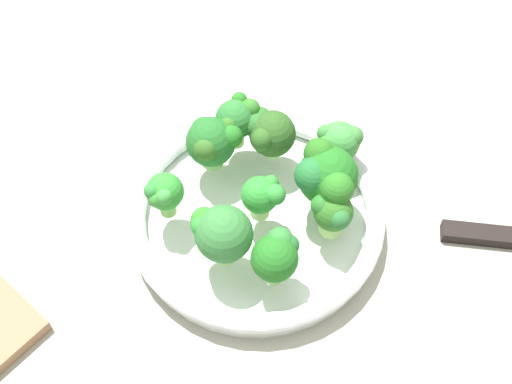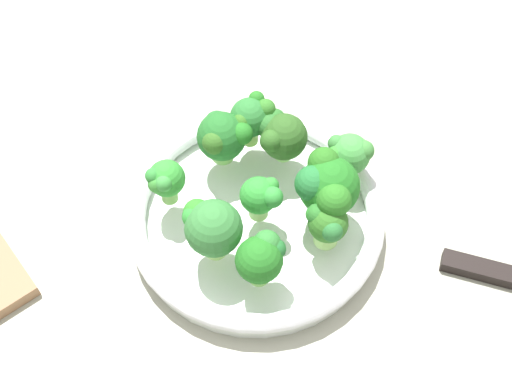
{
  "view_description": "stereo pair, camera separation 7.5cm",
  "coord_description": "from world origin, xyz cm",
  "px_view_note": "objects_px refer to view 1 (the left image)",
  "views": [
    {
      "loc": [
        -34.51,
        -20.38,
        68.93
      ],
      "look_at": [
        2.01,
        1.34,
        6.85
      ],
      "focal_mm": 48.58,
      "sensor_mm": 36.0,
      "label": 1
    },
    {
      "loc": [
        -30.11,
        -26.47,
        68.93
      ],
      "look_at": [
        2.01,
        1.34,
        6.85
      ],
      "focal_mm": 48.58,
      "sensor_mm": 36.0,
      "label": 2
    }
  ],
  "objects_px": {
    "bowl": "(256,216)",
    "broccoli_floret_5": "(269,132)",
    "broccoli_floret_9": "(332,213)",
    "broccoli_floret_7": "(326,176)",
    "broccoli_floret_1": "(262,195)",
    "broccoli_floret_0": "(221,233)",
    "broccoli_floret_4": "(164,194)",
    "broccoli_floret_8": "(211,142)",
    "broccoli_floret_2": "(276,256)",
    "broccoli_floret_3": "(236,119)",
    "broccoli_floret_6": "(339,142)"
  },
  "relations": [
    {
      "from": "broccoli_floret_5",
      "to": "broccoli_floret_7",
      "type": "height_order",
      "value": "broccoli_floret_7"
    },
    {
      "from": "broccoli_floret_4",
      "to": "broccoli_floret_6",
      "type": "relative_size",
      "value": 1.05
    },
    {
      "from": "broccoli_floret_2",
      "to": "broccoli_floret_4",
      "type": "height_order",
      "value": "broccoli_floret_2"
    },
    {
      "from": "broccoli_floret_3",
      "to": "broccoli_floret_1",
      "type": "bearing_deg",
      "value": -133.15
    },
    {
      "from": "broccoli_floret_4",
      "to": "broccoli_floret_5",
      "type": "xyz_separation_m",
      "value": [
        0.13,
        -0.05,
        -0.0
      ]
    },
    {
      "from": "broccoli_floret_3",
      "to": "broccoli_floret_5",
      "type": "bearing_deg",
      "value": -81.22
    },
    {
      "from": "bowl",
      "to": "broccoli_floret_4",
      "type": "height_order",
      "value": "broccoli_floret_4"
    },
    {
      "from": "broccoli_floret_2",
      "to": "bowl",
      "type": "bearing_deg",
      "value": 44.43
    },
    {
      "from": "broccoli_floret_7",
      "to": "broccoli_floret_9",
      "type": "xyz_separation_m",
      "value": [
        -0.03,
        -0.02,
        -0.01
      ]
    },
    {
      "from": "bowl",
      "to": "broccoli_floret_9",
      "type": "bearing_deg",
      "value": -79.48
    },
    {
      "from": "broccoli_floret_1",
      "to": "broccoli_floret_4",
      "type": "bearing_deg",
      "value": 120.48
    },
    {
      "from": "broccoli_floret_1",
      "to": "broccoli_floret_7",
      "type": "bearing_deg",
      "value": -44.9
    },
    {
      "from": "broccoli_floret_3",
      "to": "broccoli_floret_9",
      "type": "distance_m",
      "value": 0.16
    },
    {
      "from": "broccoli_floret_6",
      "to": "broccoli_floret_8",
      "type": "xyz_separation_m",
      "value": [
        -0.08,
        0.12,
        0.0
      ]
    },
    {
      "from": "broccoli_floret_3",
      "to": "broccoli_floret_4",
      "type": "bearing_deg",
      "value": 173.5
    },
    {
      "from": "broccoli_floret_4",
      "to": "broccoli_floret_8",
      "type": "bearing_deg",
      "value": -3.33
    },
    {
      "from": "broccoli_floret_8",
      "to": "broccoli_floret_9",
      "type": "xyz_separation_m",
      "value": [
        -0.01,
        -0.16,
        -0.0
      ]
    },
    {
      "from": "broccoli_floret_5",
      "to": "broccoli_floret_0",
      "type": "bearing_deg",
      "value": -169.06
    },
    {
      "from": "broccoli_floret_1",
      "to": "broccoli_floret_9",
      "type": "height_order",
      "value": "same"
    },
    {
      "from": "broccoli_floret_4",
      "to": "broccoli_floret_7",
      "type": "xyz_separation_m",
      "value": [
        0.1,
        -0.14,
        0.01
      ]
    },
    {
      "from": "broccoli_floret_0",
      "to": "broccoli_floret_1",
      "type": "distance_m",
      "value": 0.07
    },
    {
      "from": "broccoli_floret_1",
      "to": "broccoli_floret_4",
      "type": "distance_m",
      "value": 0.11
    },
    {
      "from": "broccoli_floret_8",
      "to": "broccoli_floret_2",
      "type": "bearing_deg",
      "value": -123.46
    },
    {
      "from": "broccoli_floret_8",
      "to": "broccoli_floret_1",
      "type": "bearing_deg",
      "value": -110.48
    },
    {
      "from": "broccoli_floret_5",
      "to": "broccoli_floret_7",
      "type": "bearing_deg",
      "value": -107.88
    },
    {
      "from": "bowl",
      "to": "broccoli_floret_6",
      "type": "bearing_deg",
      "value": -23.93
    },
    {
      "from": "broccoli_floret_5",
      "to": "broccoli_floret_6",
      "type": "height_order",
      "value": "broccoli_floret_5"
    },
    {
      "from": "broccoli_floret_1",
      "to": "broccoli_floret_9",
      "type": "relative_size",
      "value": 1.01
    },
    {
      "from": "broccoli_floret_9",
      "to": "bowl",
      "type": "bearing_deg",
      "value": 100.52
    },
    {
      "from": "broccoli_floret_2",
      "to": "broccoli_floret_6",
      "type": "height_order",
      "value": "broccoli_floret_2"
    },
    {
      "from": "broccoli_floret_5",
      "to": "broccoli_floret_9",
      "type": "height_order",
      "value": "broccoli_floret_5"
    },
    {
      "from": "broccoli_floret_4",
      "to": "broccoli_floret_9",
      "type": "xyz_separation_m",
      "value": [
        0.07,
        -0.17,
        -0.0
      ]
    },
    {
      "from": "broccoli_floret_9",
      "to": "broccoli_floret_7",
      "type": "bearing_deg",
      "value": 37.98
    },
    {
      "from": "broccoli_floret_0",
      "to": "broccoli_floret_8",
      "type": "relative_size",
      "value": 1.16
    },
    {
      "from": "broccoli_floret_5",
      "to": "broccoli_floret_9",
      "type": "bearing_deg",
      "value": -117.92
    },
    {
      "from": "broccoli_floret_6",
      "to": "broccoli_floret_0",
      "type": "bearing_deg",
      "value": 165.36
    },
    {
      "from": "bowl",
      "to": "broccoli_floret_5",
      "type": "bearing_deg",
      "value": 20.2
    },
    {
      "from": "broccoli_floret_4",
      "to": "broccoli_floret_3",
      "type": "bearing_deg",
      "value": -6.5
    },
    {
      "from": "broccoli_floret_4",
      "to": "broccoli_floret_5",
      "type": "relative_size",
      "value": 0.96
    },
    {
      "from": "broccoli_floret_2",
      "to": "broccoli_floret_4",
      "type": "relative_size",
      "value": 1.06
    },
    {
      "from": "broccoli_floret_0",
      "to": "broccoli_floret_4",
      "type": "distance_m",
      "value": 0.08
    },
    {
      "from": "broccoli_floret_5",
      "to": "broccoli_floret_6",
      "type": "bearing_deg",
      "value": -67.31
    },
    {
      "from": "broccoli_floret_7",
      "to": "broccoli_floret_8",
      "type": "relative_size",
      "value": 1.19
    },
    {
      "from": "bowl",
      "to": "broccoli_floret_4",
      "type": "relative_size",
      "value": 4.91
    },
    {
      "from": "bowl",
      "to": "broccoli_floret_6",
      "type": "relative_size",
      "value": 5.15
    },
    {
      "from": "broccoli_floret_7",
      "to": "broccoli_floret_5",
      "type": "bearing_deg",
      "value": 72.12
    },
    {
      "from": "broccoli_floret_6",
      "to": "broccoli_floret_7",
      "type": "distance_m",
      "value": 0.06
    },
    {
      "from": "bowl",
      "to": "broccoli_floret_9",
      "type": "height_order",
      "value": "broccoli_floret_9"
    },
    {
      "from": "broccoli_floret_1",
      "to": "broccoli_floret_8",
      "type": "bearing_deg",
      "value": 69.52
    },
    {
      "from": "bowl",
      "to": "broccoli_floret_0",
      "type": "distance_m",
      "value": 0.1
    }
  ]
}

